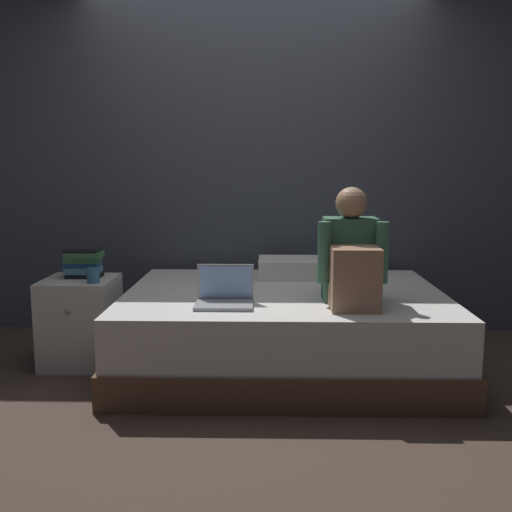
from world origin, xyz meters
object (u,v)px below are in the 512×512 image
Objects in this scene: bed at (284,329)px; book_stack at (83,262)px; person_sitting at (351,260)px; laptop at (225,295)px; mug at (93,275)px; nightstand at (81,321)px; pillow at (299,268)px.

book_stack is (-1.28, 0.07, 0.41)m from bed.
laptop is at bearing -175.57° from person_sitting.
mug is at bearing -56.94° from book_stack.
mug is (-1.17, -0.10, 0.36)m from bed.
laptop is (0.96, -0.40, 0.27)m from nightstand.
book_stack is at bearing 154.07° from laptop.
pillow is at bearing 15.11° from book_stack.
laptop is 0.88m from mug.
nightstand is 1.00× the size of pillow.
nightstand is 1.50m from pillow.
laptop is at bearing -118.70° from pillow.
pillow is at bearing 23.17° from mug.
laptop is 1.36× the size of book_stack.
person_sitting is 1.70m from book_stack.
person_sitting reaches higher than mug.
book_stack is at bearing -164.89° from pillow.
pillow is 1.45m from book_stack.
pillow is 2.38× the size of book_stack.
book_stack is (-1.40, -0.38, 0.10)m from pillow.
bed is 3.59× the size of nightstand.
book_stack reaches higher than pillow.
laptop is at bearing -131.79° from bed.
book_stack is at bearing 166.32° from person_sitting.
pillow is (0.46, 0.83, 0.01)m from laptop.
laptop reaches higher than mug.
person_sitting is 0.74m from laptop.
person_sitting is at bearing -71.90° from pillow.
bed is 6.25× the size of laptop.
nightstand is 1.74× the size of laptop.
person_sitting reaches higher than laptop.
bed is at bearing 4.86° from mug.
laptop is at bearing -25.93° from book_stack.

